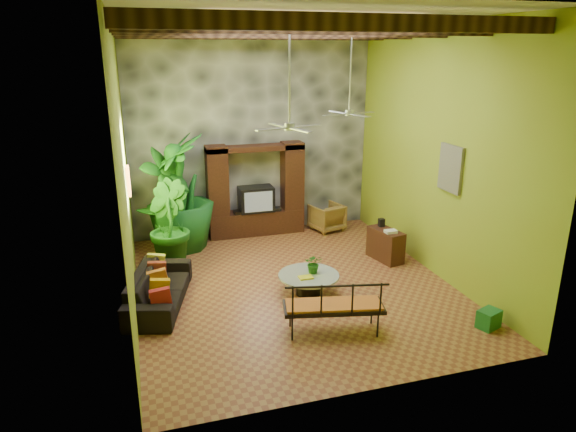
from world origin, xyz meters
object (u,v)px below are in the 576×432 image
object	(u,v)px
entertainment_center	(256,197)
tall_plant_c	(180,193)
sofa	(159,288)
tall_plant_a	(168,202)
ceiling_fan_front	(289,115)
tall_plant_b	(168,225)
iron_bench	(335,305)
green_bin	(489,319)
wicker_armchair	(327,217)
side_console	(385,245)
coffee_table	(309,281)
ceiling_fan_back	(350,103)

from	to	relation	value
entertainment_center	tall_plant_c	xyz separation A→B (m)	(-1.89, -0.47, 0.38)
sofa	tall_plant_a	distance (m)	2.76
ceiling_fan_front	tall_plant_b	xyz separation A→B (m)	(-2.07, 2.00, -2.46)
ceiling_fan_front	iron_bench	xyz separation A→B (m)	(0.30, -1.58, -2.87)
sofa	green_bin	bearing A→B (deg)	-100.00
tall_plant_b	tall_plant_c	distance (m)	1.21
entertainment_center	tall_plant_b	distance (m)	2.74
sofa	tall_plant_b	bearing A→B (deg)	4.27
wicker_armchair	tall_plant_c	world-z (taller)	tall_plant_c
tall_plant_a	green_bin	xyz separation A→B (m)	(4.83, -5.04, -1.05)
side_console	coffee_table	bearing A→B (deg)	-165.24
ceiling_fan_front	tall_plant_c	size ratio (longest dim) A/B	0.69
tall_plant_a	tall_plant_c	xyz separation A→B (m)	(0.29, 0.17, 0.14)
tall_plant_b	entertainment_center	bearing A→B (deg)	34.12
ceiling_fan_front	coffee_table	bearing A→B (deg)	-11.21
iron_bench	entertainment_center	bearing A→B (deg)	103.59
ceiling_fan_back	tall_plant_b	world-z (taller)	ceiling_fan_back
wicker_armchair	tall_plant_c	distance (m)	3.84
ceiling_fan_back	side_console	xyz separation A→B (m)	(0.74, -0.56, -3.05)
ceiling_fan_back	wicker_armchair	size ratio (longest dim) A/B	2.44
iron_bench	side_console	distance (m)	3.46
tall_plant_c	side_console	xyz separation A→B (m)	(4.23, -2.03, -1.00)
tall_plant_b	tall_plant_c	xyz separation A→B (m)	(0.38, 1.07, 0.41)
iron_bench	green_bin	distance (m)	2.64
ceiling_fan_front	iron_bench	size ratio (longest dim) A/B	1.08
coffee_table	iron_bench	world-z (taller)	iron_bench
ceiling_fan_back	wicker_armchair	bearing A→B (deg)	82.99
sofa	tall_plant_a	xyz separation A→B (m)	(0.41, 2.58, 0.88)
wicker_armchair	tall_plant_c	bearing A→B (deg)	-12.46
tall_plant_a	tall_plant_b	bearing A→B (deg)	-95.85
wicker_armchair	tall_plant_a	size ratio (longest dim) A/B	0.32
tall_plant_a	tall_plant_c	world-z (taller)	tall_plant_c
ceiling_fan_front	green_bin	distance (m)	4.82
ceiling_fan_back	tall_plant_c	size ratio (longest dim) A/B	0.69
ceiling_fan_back	iron_bench	size ratio (longest dim) A/B	1.08
ceiling_fan_back	iron_bench	bearing A→B (deg)	-115.25
sofa	coffee_table	world-z (taller)	sofa
tall_plant_b	iron_bench	distance (m)	4.31
entertainment_center	green_bin	distance (m)	6.31
iron_bench	tall_plant_c	bearing A→B (deg)	125.60
ceiling_fan_back	wicker_armchair	world-z (taller)	ceiling_fan_back
wicker_armchair	side_console	distance (m)	2.30
ceiling_fan_front	coffee_table	distance (m)	3.17
tall_plant_b	iron_bench	size ratio (longest dim) A/B	1.10
wicker_armchair	iron_bench	world-z (taller)	iron_bench
sofa	ceiling_fan_back	bearing A→B (deg)	-57.89
ceiling_fan_back	green_bin	distance (m)	5.06
ceiling_fan_back	tall_plant_b	bearing A→B (deg)	174.12
iron_bench	side_console	size ratio (longest dim) A/B	1.96
tall_plant_b	side_console	xyz separation A→B (m)	(4.61, -0.96, -0.59)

